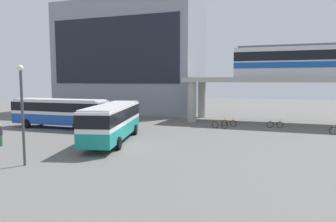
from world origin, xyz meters
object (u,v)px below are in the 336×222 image
pedestrian_at_kerb (0,136)px  train (323,60)px  bus_secondary (60,110)px  bicycle_red (229,123)px  station_building (130,59)px  bus_main (113,119)px  bicycle_green (275,125)px  bicycle_orange (220,125)px

pedestrian_at_kerb → train: bearing=40.3°
train → pedestrian_at_kerb: 34.60m
bus_secondary → bicycle_red: 19.17m
station_building → bus_main: 27.25m
bicycle_green → pedestrian_at_kerb: 27.26m
bus_main → bus_secondary: (-9.40, 4.74, 0.00)m
bus_main → pedestrian_at_kerb: bus_main is taller
bicycle_green → bicycle_red: same height
bicycle_green → bicycle_red: size_ratio=0.99×
train → bicycle_orange: size_ratio=11.38×
bicycle_red → train: bearing=25.6°
train → bicycle_green: 9.86m
train → pedestrian_at_kerb: size_ratio=11.27×
bus_main → pedestrian_at_kerb: 9.07m
bicycle_orange → bicycle_green: size_ratio=1.01×
train → bicycle_orange: bearing=-148.4°
station_building → bicycle_orange: 23.97m
bicycle_orange → bicycle_red: 1.95m
station_building → train: (28.63, -6.92, -1.30)m
bicycle_green → station_building: bearing=154.4°
bus_main → bicycle_orange: 13.02m
bus_secondary → pedestrian_at_kerb: size_ratio=6.16×
train → bicycle_green: bearing=-139.2°
station_building → bus_secondary: 20.68m
station_building → bicycle_green: 27.50m
bus_main → bicycle_red: size_ratio=6.32×
bus_secondary → bicycle_red: size_ratio=6.20×
bus_secondary → bicycle_green: size_ratio=6.26×
bicycle_orange → bicycle_red: size_ratio=1.00×
station_building → bicycle_green: (23.58, -11.28, -8.56)m
bus_secondary → bus_main: bearing=-26.8°
station_building → bicycle_green: size_ratio=13.24×
bicycle_orange → bicycle_green: 6.22m
train → bicycle_red: (-10.11, -4.84, -7.26)m
bus_main → bicycle_green: bearing=44.5°
train → pedestrian_at_kerb: bearing=-139.7°
bicycle_green → bicycle_red: 5.08m
pedestrian_at_kerb → bus_main: bearing=31.2°
bicycle_orange → pedestrian_at_kerb: 21.46m
bus_secondary → pedestrian_at_kerb: bearing=-79.7°
bus_secondary → bicycle_red: bus_secondary is taller
bus_main → station_building: bearing=113.3°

